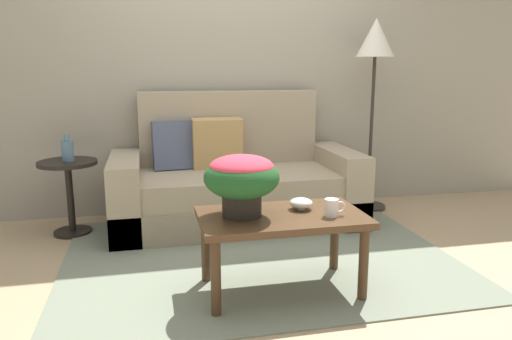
{
  "coord_description": "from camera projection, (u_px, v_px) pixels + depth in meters",
  "views": [
    {
      "loc": [
        -0.71,
        -3.05,
        1.29
      ],
      "look_at": [
        0.01,
        0.14,
        0.59
      ],
      "focal_mm": 34.23,
      "sensor_mm": 36.0,
      "label": 1
    }
  ],
  "objects": [
    {
      "name": "couch",
      "position": [
        234.0,
        185.0,
        4.07
      ],
      "size": [
        2.01,
        0.91,
        1.08
      ],
      "color": "gray",
      "rests_on": "ground"
    },
    {
      "name": "wall_back",
      "position": [
        225.0,
        52.0,
        4.31
      ],
      "size": [
        6.4,
        0.12,
        2.82
      ],
      "primitive_type": "cube",
      "color": "gray",
      "rests_on": "ground"
    },
    {
      "name": "area_rug",
      "position": [
        258.0,
        256.0,
        3.37
      ],
      "size": [
        2.6,
        2.0,
        0.01
      ],
      "primitive_type": "cube",
      "color": "gray",
      "rests_on": "ground"
    },
    {
      "name": "ground_plane",
      "position": [
        259.0,
        259.0,
        3.33
      ],
      "size": [
        14.0,
        14.0,
        0.0
      ],
      "primitive_type": "plane",
      "color": "tan"
    },
    {
      "name": "coffee_mug",
      "position": [
        332.0,
        208.0,
        2.72
      ],
      "size": [
        0.12,
        0.08,
        0.1
      ],
      "color": "white",
      "rests_on": "coffee_table"
    },
    {
      "name": "potted_plant",
      "position": [
        242.0,
        177.0,
        2.69
      ],
      "size": [
        0.42,
        0.42,
        0.35
      ],
      "color": "black",
      "rests_on": "coffee_table"
    },
    {
      "name": "coffee_table",
      "position": [
        282.0,
        225.0,
        2.78
      ],
      "size": [
        0.94,
        0.55,
        0.47
      ],
      "color": "#442D1B",
      "rests_on": "ground"
    },
    {
      "name": "table_vase",
      "position": [
        68.0,
        150.0,
        3.7
      ],
      "size": [
        0.09,
        0.09,
        0.21
      ],
      "color": "slate",
      "rests_on": "side_table"
    },
    {
      "name": "snack_bowl",
      "position": [
        301.0,
        203.0,
        2.86
      ],
      "size": [
        0.14,
        0.14,
        0.07
      ],
      "color": "silver",
      "rests_on": "coffee_table"
    },
    {
      "name": "side_table",
      "position": [
        69.0,
        184.0,
        3.76
      ],
      "size": [
        0.44,
        0.44,
        0.58
      ],
      "color": "black",
      "rests_on": "ground"
    },
    {
      "name": "floor_lamp",
      "position": [
        375.0,
        54.0,
        4.24
      ],
      "size": [
        0.33,
        0.33,
        1.7
      ],
      "color": "#2D2823",
      "rests_on": "ground"
    }
  ]
}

